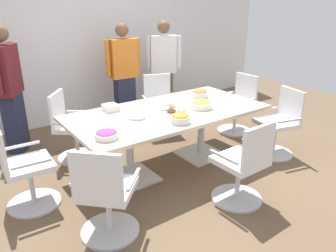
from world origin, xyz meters
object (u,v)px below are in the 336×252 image
at_px(office_chair_3, 72,130).
at_px(person_standing_2, 164,68).
at_px(office_chair_5, 106,197).
at_px(snack_bowl_chips_yellow, 201,104).
at_px(napkin_pile, 111,108).
at_px(office_chair_4, 23,171).
at_px(donut_platter, 174,109).
at_px(office_chair_6, 243,167).
at_px(plate_stack, 137,117).
at_px(conference_table, 168,120).
at_px(office_chair_0, 279,126).
at_px(person_standing_1, 124,73).
at_px(snack_bowl_chips_orange, 180,118).
at_px(snack_bowl_candy_mix, 107,134).
at_px(office_chair_2, 160,107).
at_px(office_chair_1, 238,107).
at_px(person_standing_0, 9,89).
at_px(snack_bowl_pretzels, 200,93).

height_order(office_chair_3, person_standing_2, person_standing_2).
xyz_separation_m(office_chair_5, snack_bowl_chips_yellow, (1.61, 0.60, 0.40)).
bearing_deg(napkin_pile, office_chair_4, -166.72).
bearing_deg(office_chair_3, donut_platter, 83.17).
distance_m(office_chair_6, plate_stack, 1.29).
height_order(conference_table, person_standing_2, person_standing_2).
relative_size(office_chair_0, person_standing_2, 0.54).
height_order(person_standing_1, napkin_pile, person_standing_1).
height_order(office_chair_0, snack_bowl_chips_orange, office_chair_0).
bearing_deg(snack_bowl_candy_mix, office_chair_4, 146.82).
xyz_separation_m(office_chair_6, napkin_pile, (-0.72, 1.50, 0.38)).
distance_m(snack_bowl_chips_yellow, donut_platter, 0.35).
relative_size(office_chair_3, person_standing_1, 0.55).
height_order(snack_bowl_chips_orange, snack_bowl_candy_mix, snack_bowl_chips_orange).
distance_m(person_standing_1, donut_platter, 1.80).
xyz_separation_m(office_chair_3, donut_platter, (0.96, -0.97, 0.36)).
xyz_separation_m(office_chair_2, plate_stack, (-1.03, -1.05, 0.36)).
bearing_deg(office_chair_4, office_chair_1, 95.93).
height_order(office_chair_0, plate_stack, office_chair_0).
distance_m(conference_table, person_standing_1, 1.79).
xyz_separation_m(office_chair_5, person_standing_0, (-0.22, 2.40, 0.49)).
xyz_separation_m(person_standing_0, person_standing_1, (1.79, 0.11, -0.04)).
bearing_deg(office_chair_4, donut_platter, 86.93).
relative_size(person_standing_2, snack_bowl_chips_yellow, 6.49).
bearing_deg(office_chair_5, office_chair_3, 124.43).
distance_m(office_chair_0, snack_bowl_chips_orange, 1.62).
height_order(office_chair_3, office_chair_5, same).
relative_size(office_chair_1, snack_bowl_chips_yellow, 3.52).
bearing_deg(snack_bowl_chips_orange, snack_bowl_chips_yellow, 25.06).
height_order(office_chair_2, snack_bowl_chips_yellow, office_chair_2).
relative_size(conference_table, napkin_pile, 14.26).
xyz_separation_m(office_chair_3, person_standing_0, (-0.54, 0.70, 0.49)).
bearing_deg(snack_bowl_candy_mix, snack_bowl_pretzels, 18.37).
xyz_separation_m(office_chair_1, snack_bowl_chips_yellow, (-1.23, -0.50, 0.40)).
distance_m(office_chair_3, person_standing_1, 1.55).
relative_size(snack_bowl_pretzels, plate_stack, 1.12).
bearing_deg(donut_platter, office_chair_2, 63.88).
height_order(office_chair_4, snack_bowl_chips_yellow, office_chair_4).
xyz_separation_m(office_chair_2, snack_bowl_chips_orange, (-0.72, -1.45, 0.40)).
height_order(person_standing_0, person_standing_2, person_standing_0).
xyz_separation_m(office_chair_4, napkin_pile, (1.13, 0.27, 0.38)).
xyz_separation_m(office_chair_4, snack_bowl_chips_yellow, (2.08, -0.31, 0.40)).
relative_size(person_standing_1, snack_bowl_chips_orange, 7.62).
bearing_deg(conference_table, plate_stack, -178.52).
xyz_separation_m(snack_bowl_chips_orange, donut_platter, (0.19, 0.37, -0.03)).
bearing_deg(office_chair_5, snack_bowl_pretzels, 72.61).
height_order(person_standing_2, snack_bowl_candy_mix, person_standing_2).
height_order(office_chair_4, plate_stack, office_chair_4).
relative_size(office_chair_1, snack_bowl_chips_orange, 4.16).
bearing_deg(office_chair_0, person_standing_1, 39.01).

